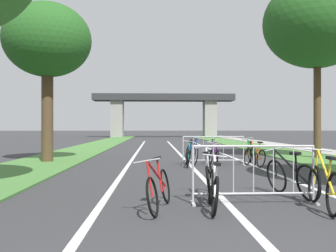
{
  "coord_description": "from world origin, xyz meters",
  "views": [
    {
      "loc": [
        -1.31,
        -1.71,
        1.37
      ],
      "look_at": [
        -0.76,
        13.17,
        1.42
      ],
      "focal_mm": 40.21,
      "sensor_mm": 36.0,
      "label": 1
    }
  ],
  "objects": [
    {
      "name": "tree_right_pine_far",
      "position": [
        5.82,
        14.45,
        5.94
      ],
      "size": [
        4.67,
        4.67,
        7.94
      ],
      "color": "#4C3823",
      "rests_on": "ground"
    },
    {
      "name": "bicycle_silver_6",
      "position": [
        -0.25,
        5.39,
        0.38
      ],
      "size": [
        0.46,
        1.69,
        1.03
      ],
      "rotation": [
        0.0,
        0.0,
        -0.17
      ],
      "color": "black",
      "rests_on": "ground"
    },
    {
      "name": "crowd_barrier_second",
      "position": [
        0.82,
        11.77,
        0.52
      ],
      "size": [
        2.25,
        0.5,
        1.05
      ],
      "rotation": [
        0.0,
        0.0,
        -0.03
      ],
      "color": "#ADADB2",
      "rests_on": "ground"
    },
    {
      "name": "bicycle_orange_9",
      "position": [
        2.22,
        11.39,
        0.36
      ],
      "size": [
        0.51,
        1.68,
        0.95
      ],
      "rotation": [
        0.0,
        0.0,
        0.17
      ],
      "color": "black",
      "rests_on": "ground"
    },
    {
      "name": "grass_verge_left",
      "position": [
        -5.52,
        24.9,
        0.03
      ],
      "size": [
        2.87,
        60.85,
        0.05
      ],
      "primitive_type": "cube",
      "color": "#477A38",
      "rests_on": "ground"
    },
    {
      "name": "bicycle_teal_4",
      "position": [
        -0.12,
        11.35,
        0.35
      ],
      "size": [
        0.45,
        1.61,
        0.9
      ],
      "rotation": [
        0.0,
        0.0,
        -0.04
      ],
      "color": "black",
      "rests_on": "ground"
    },
    {
      "name": "sidewalk_path_right",
      "position": [
        7.97,
        24.9,
        0.04
      ],
      "size": [
        2.03,
        60.85,
        0.08
      ],
      "primitive_type": "cube",
      "color": "#9E9B93",
      "rests_on": "ground"
    },
    {
      "name": "bicycle_yellow_7",
      "position": [
        1.51,
        4.45,
        0.38
      ],
      "size": [
        0.54,
        1.76,
        1.0
      ],
      "rotation": [
        0.0,
        0.0,
        -0.15
      ],
      "color": "black",
      "rests_on": "ground"
    },
    {
      "name": "bicycle_green_2",
      "position": [
        2.32,
        12.21,
        0.38
      ],
      "size": [
        0.46,
        1.76,
        0.99
      ],
      "rotation": [
        0.0,
        0.0,
        -0.11
      ],
      "color": "black",
      "rests_on": "ground"
    },
    {
      "name": "bicycle_black_0",
      "position": [
        0.99,
        12.24,
        0.37
      ],
      "size": [
        0.5,
        1.72,
        0.95
      ],
      "rotation": [
        0.0,
        0.0,
        -0.12
      ],
      "color": "black",
      "rests_on": "ground"
    },
    {
      "name": "overpass_bridge",
      "position": [
        0.0,
        50.29,
        4.26
      ],
      "size": [
        19.33,
        3.29,
        5.93
      ],
      "color": "#2D2D30",
      "rests_on": "ground"
    },
    {
      "name": "grass_verge_right",
      "position": [
        5.52,
        24.9,
        0.03
      ],
      "size": [
        2.87,
        60.85,
        0.05
      ],
      "primitive_type": "cube",
      "color": "#477A38",
      "rests_on": "ground"
    },
    {
      "name": "bicycle_blue_1",
      "position": [
        0.09,
        12.28,
        0.39
      ],
      "size": [
        0.59,
        1.65,
        1.03
      ],
      "rotation": [
        0.0,
        0.0,
        3.31
      ],
      "color": "black",
      "rests_on": "ground"
    },
    {
      "name": "crowd_barrier_nearest",
      "position": [
        0.47,
        4.97,
        0.52
      ],
      "size": [
        2.24,
        0.45,
        1.05
      ],
      "rotation": [
        0.0,
        0.0,
        0.01
      ],
      "color": "#ADADB2",
      "rests_on": "ground"
    },
    {
      "name": "lane_stripe_left_lane",
      "position": [
        -2.25,
        17.6,
        0.0
      ],
      "size": [
        0.14,
        35.21,
        0.01
      ],
      "primitive_type": "cube",
      "color": "silver",
      "rests_on": "ground"
    },
    {
      "name": "bicycle_purple_5",
      "position": [
        0.75,
        11.22,
        0.35
      ],
      "size": [
        0.51,
        1.64,
        0.86
      ],
      "rotation": [
        0.0,
        0.0,
        0.01
      ],
      "color": "black",
      "rests_on": "ground"
    },
    {
      "name": "lane_stripe_center",
      "position": [
        0.0,
        17.6,
        0.0
      ],
      "size": [
        0.14,
        35.21,
        0.01
      ],
      "primitive_type": "cube",
      "color": "silver",
      "rests_on": "ground"
    },
    {
      "name": "bicycle_black_10",
      "position": [
        1.37,
        5.55,
        0.38
      ],
      "size": [
        0.7,
        1.72,
        0.96
      ],
      "rotation": [
        0.0,
        0.0,
        0.25
      ],
      "color": "black",
      "rests_on": "ground"
    },
    {
      "name": "tree_left_pine_near",
      "position": [
        -5.46,
        13.05,
        4.71
      ],
      "size": [
        3.39,
        3.39,
        6.21
      ],
      "color": "#4C3823",
      "rests_on": "ground"
    },
    {
      "name": "bicycle_red_8",
      "position": [
        -1.23,
        4.52,
        0.36
      ],
      "size": [
        0.66,
        1.7,
        0.9
      ],
      "rotation": [
        0.0,
        0.0,
        2.93
      ],
      "color": "black",
      "rests_on": "ground"
    },
    {
      "name": "bicycle_white_3",
      "position": [
        -0.33,
        4.5,
        0.35
      ],
      "size": [
        0.45,
        1.67,
        0.9
      ],
      "rotation": [
        0.0,
        0.0,
        -0.09
      ],
      "color": "black",
      "rests_on": "ground"
    },
    {
      "name": "lane_stripe_right_lane",
      "position": [
        2.25,
        17.6,
        0.0
      ],
      "size": [
        0.14,
        35.21,
        0.01
      ],
      "primitive_type": "cube",
      "color": "silver",
      "rests_on": "ground"
    }
  ]
}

